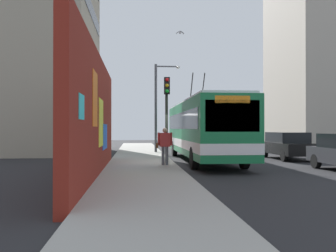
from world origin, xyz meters
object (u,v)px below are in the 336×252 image
Objects in this scene: city_bus at (203,128)px; parked_car_black at (287,145)px; street_lamp at (159,101)px; traffic_light at (167,105)px; pedestrian_at_curb at (165,143)px.

city_bus is 5.36m from parked_car_black.
street_lamp is (5.94, 2.04, 1.91)m from city_bus.
parked_car_black is 1.08× the size of traffic_light.
city_bus is 6.57m from street_lamp.
parked_car_black is 8.12m from traffic_light.
city_bus reaches higher than pedestrian_at_curb.
traffic_light is 0.68× the size of street_lamp.
pedestrian_at_curb reaches higher than parked_car_black.
street_lamp is (5.08, 7.24, 2.91)m from parked_car_black.
pedestrian_at_curb is 9.70m from street_lamp.
city_bus is 2.75× the size of parked_car_black.
street_lamp is (9.33, -0.34, 2.60)m from pedestrian_at_curb.
parked_car_black is 2.71× the size of pedestrian_at_curb.
traffic_light is 7.82m from street_lamp.
parked_car_black is at bearing -69.76° from traffic_light.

